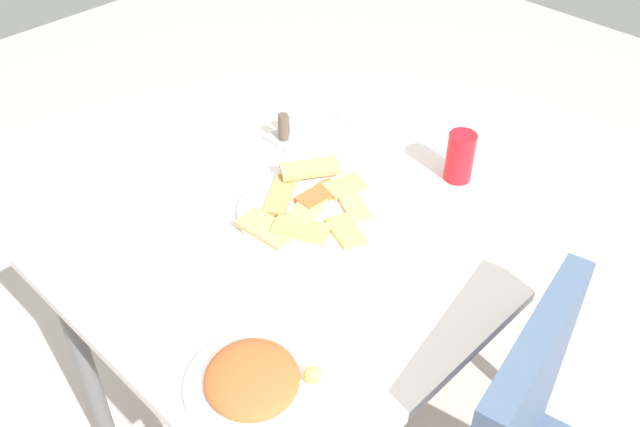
{
  "coord_description": "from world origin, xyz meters",
  "views": [
    {
      "loc": [
        0.83,
        0.8,
        1.75
      ],
      "look_at": [
        -0.01,
        -0.03,
        0.77
      ],
      "focal_mm": 39.59,
      "sensor_mm": 36.0,
      "label": 1
    }
  ],
  "objects": [
    {
      "name": "ground_plane",
      "position": [
        0.0,
        0.0,
        0.0
      ],
      "size": [
        6.0,
        6.0,
        0.0
      ],
      "primitive_type": "plane",
      "color": "#BCACA5"
    },
    {
      "name": "salad_plate_greens",
      "position": [
        0.38,
        0.19,
        0.75
      ],
      "size": [
        0.24,
        0.24,
        0.04
      ],
      "color": "white",
      "rests_on": "dining_table"
    },
    {
      "name": "spoon",
      "position": [
        -0.43,
        -0.24,
        0.74
      ],
      "size": [
        0.19,
        0.05,
        0.0
      ],
      "primitive_type": "cube",
      "rotation": [
        0.0,
        0.0,
        -0.17
      ],
      "color": "silver",
      "rests_on": "paper_napkin"
    },
    {
      "name": "condiment_caddy",
      "position": [
        -0.18,
        -0.32,
        0.76
      ],
      "size": [
        0.09,
        0.09,
        0.08
      ],
      "color": "#B2B2B7",
      "rests_on": "dining_table"
    },
    {
      "name": "paper_napkin",
      "position": [
        -0.43,
        -0.26,
        0.74
      ],
      "size": [
        0.16,
        0.16,
        0.0
      ],
      "primitive_type": "cube",
      "rotation": [
        0.0,
        0.0,
        0.07
      ],
      "color": "white",
      "rests_on": "dining_table"
    },
    {
      "name": "soda_can",
      "position": [
        -0.36,
        0.08,
        0.8
      ],
      "size": [
        0.08,
        0.08,
        0.12
      ],
      "primitive_type": "cylinder",
      "rotation": [
        0.0,
        0.0,
        1.26
      ],
      "color": "red",
      "rests_on": "dining_table"
    },
    {
      "name": "dining_table",
      "position": [
        0.0,
        0.0,
        0.65
      ],
      "size": [
        1.06,
        0.83,
        0.74
      ],
      "color": "silver",
      "rests_on": "ground_plane"
    },
    {
      "name": "fork",
      "position": [
        -0.43,
        -0.28,
        0.74
      ],
      "size": [
        0.18,
        0.05,
        0.0
      ],
      "primitive_type": "cube",
      "rotation": [
        0.0,
        0.0,
        -0.2
      ],
      "color": "silver",
      "rests_on": "paper_napkin"
    },
    {
      "name": "pide_platter",
      "position": [
        -0.02,
        -0.08,
        0.75
      ],
      "size": [
        0.32,
        0.33,
        0.04
      ],
      "color": "white",
      "rests_on": "dining_table"
    }
  ]
}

